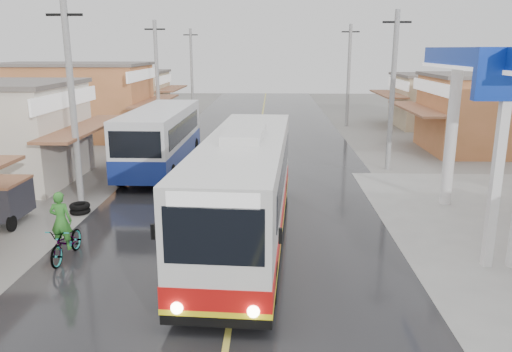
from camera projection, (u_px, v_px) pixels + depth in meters
The scene contains 11 objects.
ground at pixel (231, 315), 11.86m from camera, with size 120.00×120.00×0.00m, color slate.
road at pixel (254, 168), 26.38m from camera, with size 12.00×90.00×0.02m, color black.
centre_line at pixel (254, 168), 26.37m from camera, with size 0.15×90.00×0.01m, color #D8CC4C.
shopfronts_left at pixel (38, 155), 29.70m from camera, with size 11.00×44.00×5.20m, color tan, non-canonical shape.
utility_poles_left at pixel (128, 163), 27.57m from camera, with size 1.60×50.00×8.00m, color gray, non-canonical shape.
utility_poles_right at pixel (387, 169), 26.16m from camera, with size 1.60×36.00×8.00m, color gray, non-canonical shape.
coach_bus at pixel (245, 188), 16.11m from camera, with size 3.30×11.97×3.70m.
second_bus at pixel (161, 138), 25.65m from camera, with size 2.67×9.52×3.15m.
cyclist at pixel (65, 237), 14.84m from camera, with size 0.77×2.04×2.17m.
tricycle_near at pixel (6, 199), 17.92m from camera, with size 1.37×2.07×1.58m.
tyre_stack at pixel (80, 208), 19.16m from camera, with size 0.78×0.78×0.40m.
Camera 1 is at (0.95, -10.63, 6.17)m, focal length 35.00 mm.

